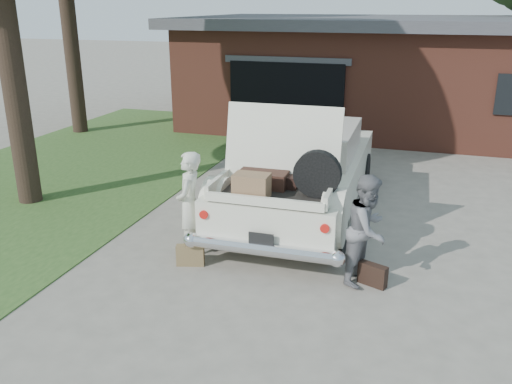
% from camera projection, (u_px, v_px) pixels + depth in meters
% --- Properties ---
extents(ground, '(90.00, 90.00, 0.00)m').
position_uv_depth(ground, '(243.00, 278.00, 7.71)').
color(ground, gray).
rests_on(ground, ground).
extents(grass_strip, '(6.00, 16.00, 0.02)m').
position_uv_depth(grass_strip, '(53.00, 179.00, 11.99)').
color(grass_strip, '#2D4C1E').
rests_on(grass_strip, ground).
extents(house, '(12.80, 7.80, 3.30)m').
position_uv_depth(house, '(390.00, 71.00, 17.19)').
color(house, brown).
rests_on(house, ground).
extents(sedan, '(2.25, 5.53, 2.26)m').
position_uv_depth(sedan, '(302.00, 170.00, 9.92)').
color(sedan, silver).
rests_on(sedan, ground).
extents(woman_left, '(0.49, 0.66, 1.64)m').
position_uv_depth(woman_left, '(189.00, 204.00, 8.21)').
color(woman_left, beige).
rests_on(woman_left, ground).
extents(woman_right, '(0.79, 0.90, 1.56)m').
position_uv_depth(woman_right, '(368.00, 229.00, 7.40)').
color(woman_right, slate).
rests_on(woman_right, ground).
extents(suitcase_left, '(0.43, 0.24, 0.32)m').
position_uv_depth(suitcase_left, '(190.00, 255.00, 8.05)').
color(suitcase_left, olive).
rests_on(suitcase_left, ground).
extents(suitcase_right, '(0.43, 0.27, 0.31)m').
position_uv_depth(suitcase_right, '(373.00, 275.00, 7.47)').
color(suitcase_right, black).
rests_on(suitcase_right, ground).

